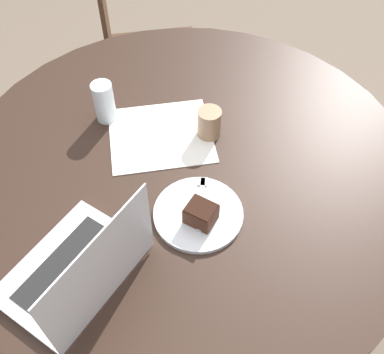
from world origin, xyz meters
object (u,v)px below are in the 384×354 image
plate (198,214)px  coffee_glass (209,123)px  chair (140,54)px  laptop (80,270)px

plate → coffee_glass: size_ratio=2.54×
chair → laptop: size_ratio=2.29×
coffee_glass → laptop: size_ratio=0.23×
plate → laptop: 0.33m
chair → plate: size_ratio=3.84×
coffee_glass → chair: bearing=117.6°
plate → laptop: laptop is taller
chair → coffee_glass: bearing=10.3°
chair → coffee_glass: chair is taller
plate → laptop: bearing=-138.3°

